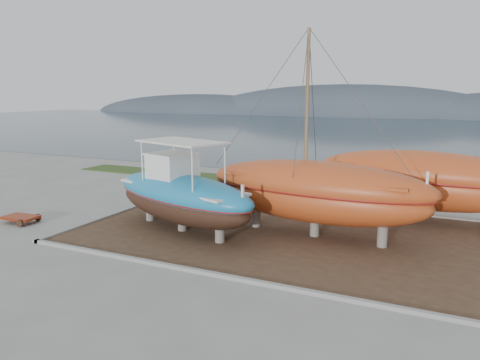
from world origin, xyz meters
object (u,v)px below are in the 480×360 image
at_px(blue_caique, 181,186).
at_px(orange_bare_hull, 420,187).
at_px(orange_sailboat, 318,135).
at_px(white_dinghy, 176,200).
at_px(red_trailer, 21,219).

distance_m(blue_caique, orange_bare_hull, 12.24).
bearing_deg(blue_caique, orange_sailboat, 35.56).
height_order(blue_caique, orange_sailboat, orange_sailboat).
relative_size(blue_caique, orange_bare_hull, 0.83).
bearing_deg(orange_bare_hull, blue_caique, -139.98).
bearing_deg(white_dinghy, blue_caique, -43.41).
relative_size(white_dinghy, orange_bare_hull, 0.38).
bearing_deg(orange_sailboat, blue_caique, -157.95).
height_order(white_dinghy, orange_sailboat, orange_sailboat).
relative_size(orange_bare_hull, red_trailer, 4.21).
relative_size(blue_caique, white_dinghy, 2.20).
height_order(orange_bare_hull, red_trailer, orange_bare_hull).
height_order(blue_caique, orange_bare_hull, blue_caique).
xyz_separation_m(orange_bare_hull, red_trailer, (-18.59, -9.06, -1.66)).
relative_size(orange_sailboat, red_trailer, 4.15).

